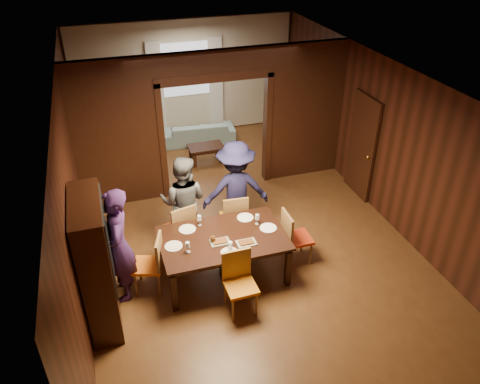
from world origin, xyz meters
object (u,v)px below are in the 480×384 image
object	(u,v)px
chair_far_l	(180,227)
chair_near	(241,285)
person_purple	(118,246)
person_grey	(184,202)
chair_far_r	(233,216)
coffee_table	(206,154)
hutch	(96,264)
chair_right	(297,237)
dining_table	(223,256)
chair_left	(148,264)
person_navy	(236,190)

from	to	relation	value
chair_far_l	chair_near	bearing A→B (deg)	93.69
person_purple	person_grey	world-z (taller)	person_purple
person_purple	chair_far_r	distance (m)	2.21
person_grey	coffee_table	world-z (taller)	person_grey
hutch	chair_far_l	bearing A→B (deg)	41.74
person_grey	chair_far_l	distance (m)	0.42
chair_far_r	coffee_table	bearing A→B (deg)	-90.07
coffee_table	hutch	distance (m)	5.04
coffee_table	chair_near	distance (m)	4.77
person_grey	hutch	bearing A→B (deg)	67.56
coffee_table	chair_far_l	distance (m)	3.29
chair_right	chair_near	size ratio (longest dim) A/B	1.00
person_grey	chair_far_l	world-z (taller)	person_grey
person_purple	coffee_table	distance (m)	4.51
person_purple	person_grey	distance (m)	1.52
dining_table	coffee_table	xyz separation A→B (m)	(0.69, 3.90, -0.18)
person_grey	chair_right	xyz separation A→B (m)	(1.67, -1.04, -0.37)
chair_left	person_navy	bearing A→B (deg)	137.33
person_navy	coffee_table	size ratio (longest dim) A/B	2.28
person_purple	chair_far_r	xyz separation A→B (m)	(2.00, 0.82, -0.44)
person_grey	chair_right	distance (m)	2.00
person_purple	dining_table	size ratio (longest dim) A/B	0.94
person_navy	dining_table	size ratio (longest dim) A/B	0.93
person_grey	person_navy	size ratio (longest dim) A/B	0.93
person_purple	hutch	world-z (taller)	hutch
chair_right	chair_far_l	distance (m)	2.00
chair_left	chair_far_l	distance (m)	1.04
chair_far_l	chair_far_r	xyz separation A→B (m)	(0.96, 0.02, 0.00)
person_navy	dining_table	world-z (taller)	person_navy
chair_near	person_navy	bearing A→B (deg)	73.49
hutch	coffee_table	bearing A→B (deg)	58.85
chair_far_l	hutch	bearing A→B (deg)	27.06
dining_table	chair_far_r	bearing A→B (deg)	63.40
chair_near	hutch	bearing A→B (deg)	165.07
chair_far_l	chair_left	bearing A→B (deg)	35.98
person_grey	coffee_table	distance (m)	3.14
coffee_table	chair_left	bearing A→B (deg)	-115.93
chair_far_r	dining_table	bearing A→B (deg)	68.04
chair_right	hutch	world-z (taller)	hutch
person_navy	chair_right	distance (m)	1.35
chair_far_r	person_navy	bearing A→B (deg)	-115.87
person_purple	dining_table	distance (m)	1.66
coffee_table	chair_right	bearing A→B (deg)	-81.46
person_purple	person_navy	distance (m)	2.32
dining_table	chair_right	xyz separation A→B (m)	(1.27, -0.01, 0.10)
chair_left	hutch	world-z (taller)	hutch
person_navy	chair_right	bearing A→B (deg)	130.93
person_purple	coffee_table	bearing A→B (deg)	154.04
person_navy	coffee_table	world-z (taller)	person_navy
person_purple	chair_near	size ratio (longest dim) A/B	1.90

